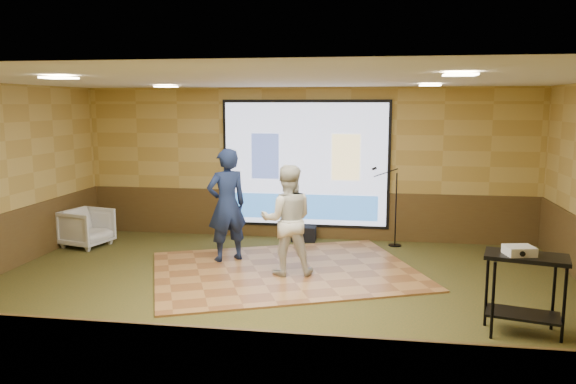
% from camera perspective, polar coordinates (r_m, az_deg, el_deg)
% --- Properties ---
extents(ground, '(9.00, 9.00, 0.00)m').
position_cam_1_polar(ground, '(8.08, -1.39, -10.40)').
color(ground, '#313C1B').
rests_on(ground, ground).
extents(room_shell, '(9.04, 7.04, 3.02)m').
position_cam_1_polar(room_shell, '(7.65, -1.45, 4.57)').
color(room_shell, tan).
rests_on(room_shell, ground).
extents(wainscot_back, '(9.00, 0.04, 0.95)m').
position_cam_1_polar(wainscot_back, '(11.28, 1.76, -2.31)').
color(wainscot_back, '#4C3319').
rests_on(wainscot_back, ground).
extents(wainscot_front, '(9.00, 0.04, 0.95)m').
position_cam_1_polar(wainscot_front, '(4.79, -9.30, -18.58)').
color(wainscot_front, '#4C3319').
rests_on(wainscot_front, ground).
extents(projector_screen, '(3.32, 0.06, 2.52)m').
position_cam_1_polar(projector_screen, '(11.09, 1.76, 2.72)').
color(projector_screen, black).
rests_on(projector_screen, room_shell).
extents(downlight_nw, '(0.32, 0.32, 0.02)m').
position_cam_1_polar(downlight_nw, '(9.97, -12.29, 10.43)').
color(downlight_nw, '#FFEABF').
rests_on(downlight_nw, room_shell).
extents(downlight_ne, '(0.32, 0.32, 0.02)m').
position_cam_1_polar(downlight_ne, '(9.34, 14.24, 10.47)').
color(downlight_ne, '#FFEABF').
rests_on(downlight_ne, room_shell).
extents(downlight_sw, '(0.32, 0.32, 0.02)m').
position_cam_1_polar(downlight_sw, '(6.99, -22.24, 10.69)').
color(downlight_sw, '#FFEABF').
rests_on(downlight_sw, room_shell).
extents(downlight_se, '(0.32, 0.32, 0.02)m').
position_cam_1_polar(downlight_se, '(6.06, 17.09, 11.33)').
color(downlight_se, '#FFEABF').
rests_on(downlight_se, room_shell).
extents(dance_floor, '(4.99, 4.46, 0.03)m').
position_cam_1_polar(dance_floor, '(9.15, -0.30, -7.98)').
color(dance_floor, '#A16D3B').
rests_on(dance_floor, ground).
extents(player_left, '(0.83, 0.79, 1.92)m').
position_cam_1_polar(player_left, '(9.54, -6.24, -1.31)').
color(player_left, '#162245').
rests_on(player_left, dance_floor).
extents(player_right, '(0.94, 0.80, 1.72)m').
position_cam_1_polar(player_right, '(8.73, -0.08, -2.86)').
color(player_right, silver).
rests_on(player_right, dance_floor).
extents(av_table, '(0.91, 0.48, 0.96)m').
position_cam_1_polar(av_table, '(7.13, 22.95, -8.14)').
color(av_table, black).
rests_on(av_table, ground).
extents(projector, '(0.36, 0.32, 0.10)m').
position_cam_1_polar(projector, '(7.00, 22.45, -5.52)').
color(projector, silver).
rests_on(projector, av_table).
extents(mic_stand, '(0.59, 0.24, 1.52)m').
position_cam_1_polar(mic_stand, '(10.83, 10.57, -2.84)').
color(mic_stand, black).
rests_on(mic_stand, ground).
extents(banquet_chair, '(0.96, 0.94, 0.72)m').
position_cam_1_polar(banquet_chair, '(11.29, -19.76, -3.44)').
color(banquet_chair, gray).
rests_on(banquet_chair, ground).
extents(duffel_bag, '(0.47, 0.31, 0.29)m').
position_cam_1_polar(duffel_bag, '(11.09, 1.62, -4.27)').
color(duffel_bag, black).
rests_on(duffel_bag, ground).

